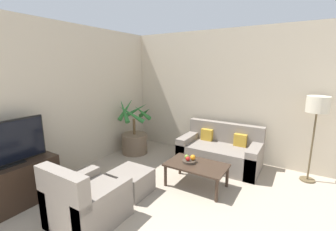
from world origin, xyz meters
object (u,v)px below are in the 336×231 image
at_px(sofa_loveseat, 220,152).
at_px(ottoman, 131,181).
at_px(tv_console, 13,186).
at_px(potted_palm, 135,137).
at_px(armchair, 86,203).
at_px(coffee_table, 196,167).
at_px(apple_red, 188,159).
at_px(floor_lamp, 317,109).
at_px(apple_green, 187,157).
at_px(orange_fruit, 193,157).
at_px(fruit_bowl, 189,161).
at_px(television, 7,144).

relative_size(sofa_loveseat, ottoman, 2.71).
distance_m(tv_console, potted_palm, 2.47).
bearing_deg(armchair, sofa_loveseat, 71.14).
bearing_deg(coffee_table, armchair, -117.67).
height_order(tv_console, sofa_loveseat, sofa_loveseat).
relative_size(apple_red, ottoman, 0.13).
relative_size(coffee_table, armchair, 1.17).
relative_size(floor_lamp, apple_green, 20.15).
bearing_deg(potted_palm, apple_green, -20.28).
xyz_separation_m(orange_fruit, ottoman, (-0.71, -0.73, -0.29)).
bearing_deg(fruit_bowl, tv_console, -135.09).
bearing_deg(floor_lamp, tv_console, -139.63).
bearing_deg(coffee_table, tv_console, -137.12).
distance_m(apple_red, ottoman, 0.97).
xyz_separation_m(tv_console, floor_lamp, (3.55, 3.02, 0.96)).
xyz_separation_m(tv_console, potted_palm, (0.15, 2.46, 0.06)).
bearing_deg(floor_lamp, fruit_bowl, -145.28).
height_order(television, potted_palm, potted_palm).
bearing_deg(sofa_loveseat, coffee_table, -93.41).
xyz_separation_m(potted_palm, fruit_bowl, (1.69, -0.63, 0.04)).
distance_m(television, apple_red, 2.61).
xyz_separation_m(television, potted_palm, (0.14, 2.46, -0.56)).
height_order(television, sofa_loveseat, television).
distance_m(tv_console, apple_red, 2.57).
relative_size(floor_lamp, coffee_table, 1.53).
bearing_deg(sofa_loveseat, floor_lamp, 7.24).
xyz_separation_m(fruit_bowl, ottoman, (-0.67, -0.69, -0.23)).
height_order(potted_palm, ottoman, potted_palm).
height_order(floor_lamp, armchair, floor_lamp).
height_order(sofa_loveseat, coffee_table, sofa_loveseat).
xyz_separation_m(television, floor_lamp, (3.55, 3.02, 0.34)).
height_order(tv_console, television, television).
height_order(orange_fruit, ottoman, orange_fruit).
relative_size(floor_lamp, fruit_bowl, 6.60).
xyz_separation_m(tv_console, apple_green, (1.78, 1.86, 0.15)).
distance_m(sofa_loveseat, ottoman, 1.90).
distance_m(television, apple_green, 2.61).
relative_size(floor_lamp, orange_fruit, 16.55).
xyz_separation_m(orange_fruit, armchair, (-0.72, -1.58, -0.20)).
height_order(apple_red, armchair, armchair).
xyz_separation_m(potted_palm, ottoman, (1.03, -1.32, -0.19)).
height_order(potted_palm, apple_red, potted_palm).
bearing_deg(floor_lamp, orange_fruit, -145.45).
relative_size(orange_fruit, ottoman, 0.16).
relative_size(apple_red, apple_green, 1.00).
xyz_separation_m(floor_lamp, ottoman, (-2.38, -1.88, -1.09)).
height_order(sofa_loveseat, apple_red, sofa_loveseat).
bearing_deg(floor_lamp, ottoman, -141.66).
height_order(fruit_bowl, apple_red, apple_red).
bearing_deg(apple_green, television, -133.65).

